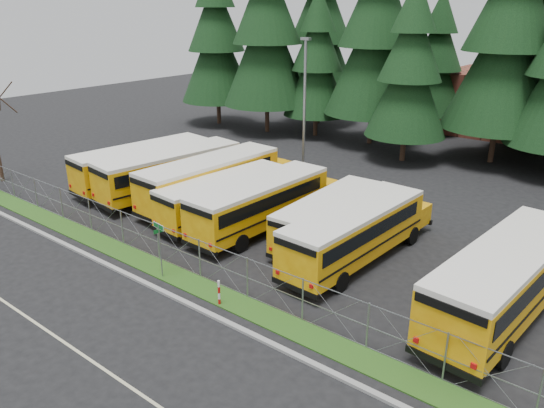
{
  "coord_description": "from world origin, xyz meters",
  "views": [
    {
      "loc": [
        15.79,
        -16.49,
        12.33
      ],
      "look_at": [
        -0.61,
        4.0,
        2.39
      ],
      "focal_mm": 35.0,
      "sensor_mm": 36.0,
      "label": 1
    }
  ],
  "objects_px": {
    "bus_5": "(332,218)",
    "bus_6": "(358,234)",
    "bus_2": "(215,181)",
    "striped_bollard": "(219,293)",
    "bus_4": "(265,204)",
    "street_sign": "(160,239)",
    "bus_east": "(509,281)",
    "bus_3": "(229,197)",
    "bus_0": "(148,166)",
    "light_standard": "(304,104)",
    "bus_1": "(175,173)"
  },
  "relations": [
    {
      "from": "bus_2",
      "to": "striped_bollard",
      "type": "xyz_separation_m",
      "value": [
        8.93,
        -8.91,
        -0.96
      ]
    },
    {
      "from": "bus_2",
      "to": "bus_3",
      "type": "relative_size",
      "value": 1.14
    },
    {
      "from": "street_sign",
      "to": "bus_1",
      "type": "bearing_deg",
      "value": 134.97
    },
    {
      "from": "bus_4",
      "to": "bus_east",
      "type": "bearing_deg",
      "value": -1.33
    },
    {
      "from": "bus_6",
      "to": "bus_3",
      "type": "bearing_deg",
      "value": -177.71
    },
    {
      "from": "bus_2",
      "to": "bus_east",
      "type": "relative_size",
      "value": 0.96
    },
    {
      "from": "bus_5",
      "to": "striped_bollard",
      "type": "distance_m",
      "value": 8.95
    },
    {
      "from": "bus_5",
      "to": "light_standard",
      "type": "distance_m",
      "value": 12.25
    },
    {
      "from": "bus_5",
      "to": "bus_2",
      "type": "bearing_deg",
      "value": 177.99
    },
    {
      "from": "bus_east",
      "to": "street_sign",
      "type": "height_order",
      "value": "bus_east"
    },
    {
      "from": "bus_3",
      "to": "bus_1",
      "type": "bearing_deg",
      "value": 176.63
    },
    {
      "from": "bus_east",
      "to": "bus_2",
      "type": "bearing_deg",
      "value": 178.69
    },
    {
      "from": "striped_bollard",
      "to": "light_standard",
      "type": "height_order",
      "value": "light_standard"
    },
    {
      "from": "bus_2",
      "to": "striped_bollard",
      "type": "distance_m",
      "value": 12.65
    },
    {
      "from": "bus_1",
      "to": "bus_east",
      "type": "relative_size",
      "value": 0.97
    },
    {
      "from": "bus_1",
      "to": "bus_4",
      "type": "distance_m",
      "value": 8.44
    },
    {
      "from": "bus_3",
      "to": "light_standard",
      "type": "distance_m",
      "value": 10.61
    },
    {
      "from": "bus_0",
      "to": "striped_bollard",
      "type": "bearing_deg",
      "value": -21.93
    },
    {
      "from": "bus_3",
      "to": "bus_5",
      "type": "distance_m",
      "value": 6.64
    },
    {
      "from": "bus_5",
      "to": "bus_1",
      "type": "bearing_deg",
      "value": 179.85
    },
    {
      "from": "bus_2",
      "to": "bus_3",
      "type": "distance_m",
      "value": 2.78
    },
    {
      "from": "light_standard",
      "to": "street_sign",
      "type": "bearing_deg",
      "value": -76.92
    },
    {
      "from": "bus_5",
      "to": "bus_6",
      "type": "height_order",
      "value": "bus_6"
    },
    {
      "from": "bus_3",
      "to": "striped_bollard",
      "type": "xyz_separation_m",
      "value": [
        6.48,
        -7.62,
        -0.76
      ]
    },
    {
      "from": "bus_2",
      "to": "bus_4",
      "type": "xyz_separation_m",
      "value": [
        5.06,
        -1.1,
        -0.09
      ]
    },
    {
      "from": "bus_4",
      "to": "bus_0",
      "type": "bearing_deg",
      "value": 178.69
    },
    {
      "from": "bus_6",
      "to": "light_standard",
      "type": "distance_m",
      "value": 14.77
    },
    {
      "from": "street_sign",
      "to": "striped_bollard",
      "type": "distance_m",
      "value": 4.13
    },
    {
      "from": "bus_east",
      "to": "bus_3",
      "type": "bearing_deg",
      "value": -177.69
    },
    {
      "from": "bus_0",
      "to": "bus_3",
      "type": "xyz_separation_m",
      "value": [
        8.71,
        -0.88,
        -0.16
      ]
    },
    {
      "from": "bus_0",
      "to": "bus_3",
      "type": "relative_size",
      "value": 1.12
    },
    {
      "from": "bus_1",
      "to": "striped_bollard",
      "type": "bearing_deg",
      "value": -26.94
    },
    {
      "from": "bus_4",
      "to": "bus_2",
      "type": "bearing_deg",
      "value": 169.93
    },
    {
      "from": "bus_0",
      "to": "bus_6",
      "type": "height_order",
      "value": "bus_0"
    },
    {
      "from": "bus_0",
      "to": "bus_6",
      "type": "distance_m",
      "value": 17.7
    },
    {
      "from": "bus_1",
      "to": "light_standard",
      "type": "relative_size",
      "value": 1.18
    },
    {
      "from": "bus_5",
      "to": "bus_6",
      "type": "relative_size",
      "value": 0.88
    },
    {
      "from": "striped_bollard",
      "to": "bus_3",
      "type": "bearing_deg",
      "value": 130.38
    },
    {
      "from": "bus_2",
      "to": "bus_4",
      "type": "distance_m",
      "value": 5.18
    },
    {
      "from": "bus_1",
      "to": "bus_5",
      "type": "height_order",
      "value": "bus_1"
    },
    {
      "from": "street_sign",
      "to": "light_standard",
      "type": "height_order",
      "value": "light_standard"
    },
    {
      "from": "bus_4",
      "to": "street_sign",
      "type": "relative_size",
      "value": 4.0
    },
    {
      "from": "bus_4",
      "to": "bus_6",
      "type": "height_order",
      "value": "bus_4"
    },
    {
      "from": "bus_0",
      "to": "bus_6",
      "type": "xyz_separation_m",
      "value": [
        17.67,
        -0.94,
        -0.06
      ]
    },
    {
      "from": "striped_bollard",
      "to": "bus_4",
      "type": "bearing_deg",
      "value": 116.34
    },
    {
      "from": "street_sign",
      "to": "striped_bollard",
      "type": "bearing_deg",
      "value": -1.29
    },
    {
      "from": "bus_east",
      "to": "striped_bollard",
      "type": "bearing_deg",
      "value": -140.31
    },
    {
      "from": "bus_5",
      "to": "bus_6",
      "type": "distance_m",
      "value": 2.81
    },
    {
      "from": "bus_2",
      "to": "light_standard",
      "type": "relative_size",
      "value": 1.17
    },
    {
      "from": "bus_4",
      "to": "striped_bollard",
      "type": "relative_size",
      "value": 9.36
    }
  ]
}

